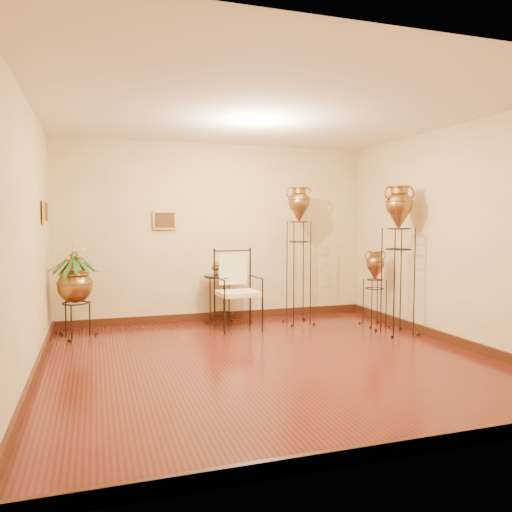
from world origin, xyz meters
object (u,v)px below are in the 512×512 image
object	(u,v)px
amphora_mid	(398,259)
armchair	(238,290)
side_table	(221,298)
planter_urn	(75,282)
amphora_tall	(299,253)

from	to	relation	value
amphora_mid	armchair	world-z (taller)	amphora_mid
amphora_mid	side_table	xyz separation A→B (m)	(-2.19, 1.43, -0.67)
armchair	side_table	distance (m)	0.54
planter_urn	armchair	size ratio (longest dim) A/B	1.18
amphora_mid	side_table	distance (m)	2.70
amphora_mid	planter_urn	distance (m)	4.46
planter_urn	armchair	world-z (taller)	planter_urn
side_table	amphora_tall	bearing A→B (deg)	-17.16
amphora_mid	armchair	distance (m)	2.31
planter_urn	armchair	distance (m)	2.26
amphora_mid	armchair	size ratio (longest dim) A/B	1.81
amphora_mid	planter_urn	xyz separation A→B (m)	(-4.30, 1.16, -0.30)
amphora_tall	planter_urn	size ratio (longest dim) A/B	1.56
amphora_tall	side_table	xyz separation A→B (m)	(-1.15, 0.35, -0.69)
side_table	planter_urn	bearing A→B (deg)	-172.68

